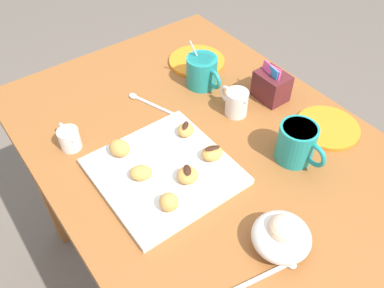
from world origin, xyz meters
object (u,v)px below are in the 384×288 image
at_px(saucer_orange_right, 197,61).
at_px(beignet_2, 186,130).
at_px(pastry_plate_square, 164,171).
at_px(beignet_3, 187,175).
at_px(coffee_mug_teal_right, 297,142).
at_px(beignet_5, 212,153).
at_px(dining_table, 201,173).
at_px(ice_cream_bowl, 282,235).
at_px(sugar_caddy, 271,86).
at_px(cream_pitcher_white, 236,102).
at_px(beignet_1, 119,148).
at_px(beignet_4, 141,173).
at_px(coffee_mug_teal_left, 202,71).
at_px(beignet_0, 169,202).
at_px(saucer_orange_left, 327,127).
at_px(chocolate_sauce_pitcher, 69,138).

distance_m(saucer_orange_right, beignet_2, 0.34).
height_order(pastry_plate_square, beignet_3, beignet_3).
distance_m(coffee_mug_teal_right, beignet_3, 0.27).
bearing_deg(beignet_2, beignet_5, 1.54).
xyz_separation_m(pastry_plate_square, beignet_5, (0.04, 0.11, 0.02)).
relative_size(dining_table, ice_cream_bowl, 8.98).
height_order(sugar_caddy, saucer_orange_right, sugar_caddy).
relative_size(cream_pitcher_white, beignet_3, 2.17).
xyz_separation_m(pastry_plate_square, beignet_3, (0.06, 0.03, 0.02)).
relative_size(ice_cream_bowl, beignet_1, 2.20).
relative_size(dining_table, beignet_5, 20.32).
height_order(saucer_orange_right, beignet_1, beignet_1).
distance_m(pastry_plate_square, beignet_4, 0.06).
distance_m(coffee_mug_teal_left, beignet_0, 0.46).
height_order(beignet_0, beignet_1, same).
distance_m(dining_table, sugar_caddy, 0.31).
bearing_deg(beignet_3, coffee_mug_teal_right, 71.20).
height_order(saucer_orange_left, beignet_0, beignet_0).
bearing_deg(dining_table, ice_cream_bowl, -10.44).
relative_size(beignet_3, beignet_4, 0.93).
distance_m(pastry_plate_square, beignet_5, 0.12).
height_order(saucer_orange_right, beignet_5, beignet_5).
xyz_separation_m(sugar_caddy, beignet_3, (0.11, -0.37, -0.01)).
distance_m(coffee_mug_teal_right, sugar_caddy, 0.23).
bearing_deg(beignet_2, sugar_caddy, 88.28).
xyz_separation_m(cream_pitcher_white, beignet_1, (-0.04, -0.33, -0.00)).
bearing_deg(beignet_3, saucer_orange_left, 80.17).
height_order(coffee_mug_teal_right, beignet_4, coffee_mug_teal_right).
bearing_deg(coffee_mug_teal_left, pastry_plate_square, -52.21).
distance_m(sugar_caddy, saucer_orange_left, 0.19).
bearing_deg(saucer_orange_right, cream_pitcher_white, -13.80).
xyz_separation_m(sugar_caddy, saucer_orange_left, (0.18, 0.03, -0.04)).
distance_m(chocolate_sauce_pitcher, saucer_orange_right, 0.49).
distance_m(coffee_mug_teal_right, beignet_1, 0.42).
bearing_deg(saucer_orange_right, ice_cream_bowl, -22.89).
bearing_deg(coffee_mug_teal_right, cream_pitcher_white, -178.66).
distance_m(pastry_plate_square, saucer_orange_right, 0.46).
height_order(cream_pitcher_white, beignet_2, cream_pitcher_white).
bearing_deg(beignet_2, beignet_3, -34.49).
bearing_deg(beignet_0, pastry_plate_square, 152.21).
xyz_separation_m(beignet_2, beignet_3, (0.12, -0.08, 0.00)).
distance_m(dining_table, beignet_2, 0.17).
bearing_deg(beignet_4, cream_pitcher_white, 99.17).
xyz_separation_m(pastry_plate_square, coffee_mug_teal_right, (0.15, 0.28, 0.04)).
relative_size(saucer_orange_left, beignet_1, 3.09).
xyz_separation_m(chocolate_sauce_pitcher, beignet_0, (0.31, 0.09, 0.00)).
bearing_deg(beignet_3, chocolate_sauce_pitcher, -149.17).
bearing_deg(beignet_3, beignet_1, -153.33).
bearing_deg(coffee_mug_teal_right, sugar_caddy, 149.78).
bearing_deg(pastry_plate_square, ice_cream_bowl, 15.16).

